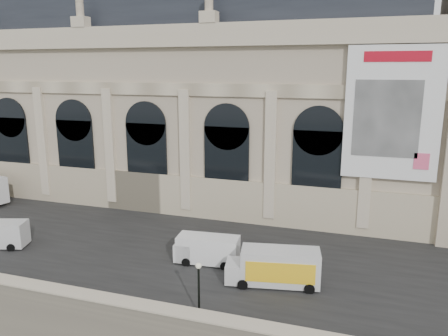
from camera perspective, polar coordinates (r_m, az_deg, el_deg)
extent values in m
cube|color=gray|center=(65.60, -1.17, -5.15)|extent=(160.00, 70.00, 6.00)
cube|color=#2D2D2D|center=(46.45, -9.85, -9.14)|extent=(160.00, 24.00, 0.06)
cube|color=gray|center=(36.11, -20.17, -15.60)|extent=(160.00, 1.20, 1.10)
cube|color=beige|center=(35.84, -20.25, -14.75)|extent=(160.00, 1.40, 0.12)
cube|color=#C6B598|center=(61.32, -7.82, 6.86)|extent=(68.00, 18.00, 22.00)
cube|color=beige|center=(54.94, -11.69, -3.02)|extent=(68.60, 0.40, 5.00)
cube|color=beige|center=(52.90, -12.70, 16.37)|extent=(69.00, 0.80, 2.40)
cube|color=beige|center=(52.96, -12.31, 10.10)|extent=(68.00, 0.30, 1.40)
cube|color=#242831|center=(61.48, -8.24, 19.95)|extent=(64.00, 15.00, 6.00)
cube|color=black|center=(64.76, -25.87, 1.98)|extent=(5.20, 0.25, 9.00)
cylinder|color=black|center=(64.17, -26.26, 5.93)|extent=(5.20, 0.25, 5.20)
cube|color=beige|center=(61.13, -22.65, 3.13)|extent=(1.20, 0.50, 14.00)
cube|color=black|center=(58.33, -18.74, 1.52)|extent=(5.20, 0.25, 9.00)
cylinder|color=black|center=(57.67, -19.06, 5.91)|extent=(5.20, 0.25, 5.20)
cube|color=beige|center=(55.18, -14.71, 2.75)|extent=(1.20, 0.50, 14.00)
cube|color=black|center=(53.02, -10.02, 0.93)|extent=(5.20, 0.25, 9.00)
cylinder|color=black|center=(52.29, -10.21, 5.76)|extent=(5.20, 0.25, 5.20)
cube|color=beige|center=(50.53, -5.10, 2.22)|extent=(1.20, 0.50, 14.00)
cube|color=black|center=(49.18, 0.33, 0.20)|extent=(5.20, 0.25, 9.00)
cylinder|color=black|center=(48.39, 0.34, 5.40)|extent=(5.20, 0.25, 5.20)
cube|color=beige|center=(47.55, 6.06, 1.53)|extent=(1.20, 0.50, 14.00)
cube|color=black|center=(47.19, 11.98, -0.63)|extent=(5.20, 0.25, 9.00)
cylinder|color=black|center=(46.37, 12.24, 4.78)|extent=(5.20, 0.25, 5.20)
cube|color=beige|center=(46.58, 18.17, 0.72)|extent=(1.20, 0.50, 14.00)
cube|color=white|center=(45.71, 21.13, 6.63)|extent=(9.00, 0.35, 13.00)
cube|color=#B50C1D|center=(45.32, 21.70, 13.39)|extent=(6.00, 0.06, 1.00)
cube|color=gray|center=(45.53, 20.46, 6.03)|extent=(6.20, 0.06, 7.50)
cube|color=#EF547F|center=(46.40, 24.38, 0.79)|extent=(1.40, 0.06, 1.60)
cylinder|color=black|center=(64.06, -26.99, -3.73)|extent=(1.11, 0.51, 1.07)
cylinder|color=black|center=(47.51, -26.06, -9.33)|extent=(0.83, 0.49, 0.79)
cylinder|color=black|center=(49.33, -24.95, -8.41)|extent=(0.83, 0.49, 0.79)
cube|color=white|center=(40.07, -2.09, -10.52)|extent=(5.71, 2.66, 2.36)
cube|color=white|center=(40.80, -5.14, -10.68)|extent=(1.74, 2.29, 1.64)
cube|color=black|center=(40.74, -5.94, -9.87)|extent=(0.23, 1.84, 0.82)
cylinder|color=black|center=(40.00, -4.99, -12.17)|extent=(0.80, 0.33, 0.78)
cylinder|color=black|center=(41.87, -4.08, -10.97)|extent=(0.80, 0.33, 0.78)
cylinder|color=black|center=(39.15, 0.09, -12.70)|extent=(0.80, 0.33, 0.78)
cylinder|color=black|center=(41.06, 0.76, -11.43)|extent=(0.80, 0.33, 0.78)
cube|color=silver|center=(36.55, 7.35, -12.61)|extent=(6.64, 3.53, 2.84)
cube|color=yellow|center=(35.43, 7.34, -13.47)|extent=(5.38, 1.06, 1.68)
cube|color=#B50C1D|center=(35.43, 7.34, -13.47)|extent=(3.11, 0.62, 0.63)
cube|color=silver|center=(36.97, 1.63, -13.28)|extent=(2.08, 2.58, 1.58)
cylinder|color=black|center=(36.11, 2.45, -14.99)|extent=(0.88, 0.44, 0.84)
cylinder|color=black|center=(38.25, 2.78, -13.31)|extent=(0.88, 0.44, 0.84)
cylinder|color=black|center=(36.10, 11.09, -15.24)|extent=(0.88, 0.44, 0.84)
cylinder|color=black|center=(38.25, 10.87, -13.55)|extent=(0.88, 0.44, 0.84)
cylinder|color=black|center=(32.87, -3.26, -18.50)|extent=(0.42, 0.42, 0.38)
cylinder|color=black|center=(32.01, -3.30, -15.87)|extent=(0.15, 0.15, 3.82)
sphere|color=beige|center=(31.09, -3.35, -12.63)|extent=(0.42, 0.42, 0.42)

